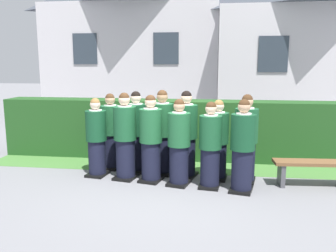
{
  "coord_description": "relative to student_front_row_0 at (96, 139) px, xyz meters",
  "views": [
    {
      "loc": [
        0.9,
        -6.4,
        2.26
      ],
      "look_at": [
        0.0,
        0.26,
        1.05
      ],
      "focal_mm": 37.9,
      "sensor_mm": 36.0,
      "label": 1
    }
  ],
  "objects": [
    {
      "name": "school_building_main",
      "position": [
        -0.93,
        8.17,
        2.55
      ],
      "size": [
        7.03,
        4.48,
        6.42
      ],
      "color": "silver",
      "rests_on": "ground"
    },
    {
      "name": "student_front_row_0",
      "position": [
        0.0,
        0.0,
        0.0
      ],
      "size": [
        0.43,
        0.5,
        1.57
      ],
      "color": "black",
      "rests_on": "ground"
    },
    {
      "name": "lawn_strip",
      "position": [
        1.44,
        0.78,
        -0.74
      ],
      "size": [
        8.34,
        0.9,
        0.01
      ],
      "primitive_type": "cube",
      "color": "#477A38",
      "rests_on": "ground"
    },
    {
      "name": "ground_plane",
      "position": [
        1.44,
        -0.25,
        -0.75
      ],
      "size": [
        60.0,
        60.0,
        0.0
      ],
      "primitive_type": "plane",
      "color": "slate"
    },
    {
      "name": "hedge",
      "position": [
        1.44,
        1.58,
        -0.06
      ],
      "size": [
        8.34,
        0.7,
        1.38
      ],
      "color": "#214C1E",
      "rests_on": "ground"
    },
    {
      "name": "student_front_row_2",
      "position": [
        1.14,
        -0.18,
        0.05
      ],
      "size": [
        0.48,
        0.55,
        1.66
      ],
      "color": "black",
      "rests_on": "ground"
    },
    {
      "name": "student_rear_row_5",
      "position": [
        2.92,
        0.01,
        0.05
      ],
      "size": [
        0.47,
        0.56,
        1.68
      ],
      "color": "black",
      "rests_on": "ground"
    },
    {
      "name": "student_front_row_5",
      "position": [
        2.82,
        -0.52,
        0.03
      ],
      "size": [
        0.47,
        0.54,
        1.64
      ],
      "color": "black",
      "rests_on": "ground"
    },
    {
      "name": "student_front_row_4",
      "position": [
        2.26,
        -0.38,
        0.0
      ],
      "size": [
        0.41,
        0.49,
        1.58
      ],
      "color": "black",
      "rests_on": "ground"
    },
    {
      "name": "student_front_row_1",
      "position": [
        0.61,
        -0.1,
        0.06
      ],
      "size": [
        0.48,
        0.55,
        1.69
      ],
      "color": "black",
      "rests_on": "ground"
    },
    {
      "name": "student_rear_row_4",
      "position": [
        2.4,
        0.1,
        -0.01
      ],
      "size": [
        0.41,
        0.49,
        1.56
      ],
      "color": "black",
      "rests_on": "ground"
    },
    {
      "name": "school_building_annex",
      "position": [
        5.43,
        6.85,
        2.26
      ],
      "size": [
        6.42,
        4.29,
        5.86
      ],
      "color": "silver",
      "rests_on": "ground"
    },
    {
      "name": "student_rear_row_1",
      "position": [
        0.72,
        0.41,
        0.05
      ],
      "size": [
        0.46,
        0.56,
        1.68
      ],
      "color": "black",
      "rests_on": "ground"
    },
    {
      "name": "wooden_bench",
      "position": [
        4.13,
        -0.09,
        -0.4
      ],
      "size": [
        1.42,
        0.45,
        0.48
      ],
      "color": "brown",
      "rests_on": "ground"
    },
    {
      "name": "student_front_row_3",
      "position": [
        1.69,
        -0.32,
        0.02
      ],
      "size": [
        0.47,
        0.53,
        1.61
      ],
      "color": "black",
      "rests_on": "ground"
    },
    {
      "name": "student_rear_row_3",
      "position": [
        1.78,
        0.18,
        0.07
      ],
      "size": [
        0.51,
        0.58,
        1.72
      ],
      "color": "black",
      "rests_on": "ground"
    },
    {
      "name": "student_rear_row_2",
      "position": [
        1.28,
        0.31,
        0.07
      ],
      "size": [
        0.47,
        0.55,
        1.72
      ],
      "color": "black",
      "rests_on": "ground"
    },
    {
      "name": "student_rear_row_0",
      "position": [
        0.14,
        0.53,
        0.02
      ],
      "size": [
        0.46,
        0.53,
        1.62
      ],
      "color": "black",
      "rests_on": "ground"
    }
  ]
}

